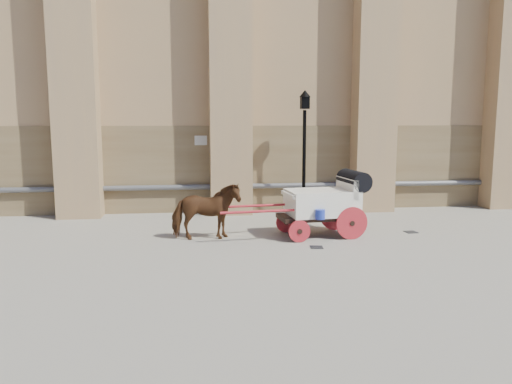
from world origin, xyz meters
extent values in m
plane|color=gray|center=(0.00, 0.00, 0.00)|extent=(90.00, 90.00, 0.00)
cube|color=olive|center=(2.00, 4.15, 1.50)|extent=(44.00, 0.35, 3.00)
cylinder|color=#59595B|center=(2.00, 3.88, 0.90)|extent=(42.00, 0.18, 0.18)
cube|color=beige|center=(-2.00, 3.97, 2.50)|extent=(0.42, 0.04, 0.32)
imported|color=#553318|center=(-1.96, -0.12, 0.77)|extent=(1.85, 0.90, 1.53)
cube|color=black|center=(1.14, -0.06, 0.54)|extent=(2.26, 1.20, 0.12)
cube|color=white|center=(1.24, -0.05, 0.94)|extent=(1.99, 1.42, 0.69)
cube|color=white|center=(1.97, 0.03, 1.33)|extent=(0.27, 1.24, 0.54)
cube|color=white|center=(0.40, -0.14, 1.18)|extent=(0.45, 1.11, 0.10)
cylinder|color=black|center=(2.17, 0.05, 1.53)|extent=(0.68, 1.28, 0.55)
cylinder|color=#B4222A|center=(1.93, -0.59, 0.44)|extent=(0.89, 0.15, 0.89)
cylinder|color=#B4222A|center=(1.81, 0.62, 0.44)|extent=(0.89, 0.15, 0.89)
cylinder|color=#B4222A|center=(0.47, -0.74, 0.30)|extent=(0.59, 0.12, 0.59)
cylinder|color=#B4222A|center=(0.34, 0.47, 0.30)|extent=(0.59, 0.12, 0.59)
cylinder|color=#B4222A|center=(-0.43, -0.67, 0.84)|extent=(2.36, 0.31, 0.07)
cylinder|color=#B4222A|center=(-0.52, 0.21, 0.84)|extent=(2.36, 0.31, 0.07)
cylinder|color=#2237AE|center=(1.01, -0.77, 0.74)|extent=(0.26, 0.26, 0.26)
cylinder|color=black|center=(1.42, 3.04, 1.76)|extent=(0.12, 0.12, 3.52)
cone|color=black|center=(1.42, 3.04, 0.18)|extent=(0.35, 0.35, 0.35)
cube|color=black|center=(1.42, 3.04, 3.76)|extent=(0.27, 0.27, 0.41)
cone|color=black|center=(1.42, 3.04, 4.05)|extent=(0.39, 0.39, 0.23)
cube|color=black|center=(0.79, -1.33, 0.01)|extent=(0.36, 0.36, 0.01)
cube|color=black|center=(3.90, 0.02, 0.01)|extent=(0.35, 0.35, 0.01)
camera|label=1|loc=(-2.26, -13.30, 3.18)|focal=35.00mm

